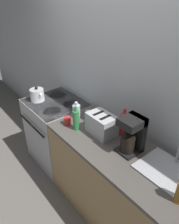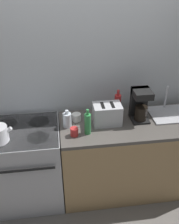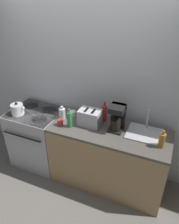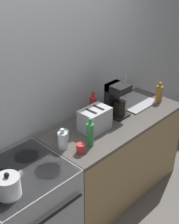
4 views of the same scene
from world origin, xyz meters
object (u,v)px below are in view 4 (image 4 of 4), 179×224
(cup_red, at_px, (81,148))
(bottle_red, at_px, (93,107))
(bottle_amber, at_px, (159,93))
(kettle, at_px, (9,186))
(coffee_maker, at_px, (116,99))
(bottle_clear, at_px, (63,140))
(bottle_green, at_px, (90,134))
(cup_white, at_px, (64,135))
(stove, at_px, (25,215))
(toaster, at_px, (95,120))

(cup_red, bearing_deg, bottle_red, 33.39)
(bottle_amber, relative_size, bottle_red, 0.77)
(kettle, height_order, coffee_maker, coffee_maker)
(kettle, bearing_deg, bottle_red, 15.04)
(bottle_clear, distance_m, bottle_red, 0.58)
(bottle_amber, xyz_separation_m, cup_red, (-1.29, -0.07, -0.05))
(bottle_green, bearing_deg, bottle_amber, 2.40)
(kettle, distance_m, cup_white, 0.79)
(cup_white, bearing_deg, cup_red, -99.51)
(kettle, relative_size, bottle_amber, 0.97)
(kettle, relative_size, bottle_clear, 1.15)
(kettle, relative_size, bottle_red, 0.74)
(bottle_clear, relative_size, cup_red, 2.22)
(stove, xyz_separation_m, kettle, (-0.18, -0.15, 0.53))
(stove, bearing_deg, bottle_clear, 1.13)
(stove, bearing_deg, cup_white, 11.32)
(coffee_maker, bearing_deg, toaster, -173.32)
(toaster, xyz_separation_m, bottle_amber, (0.94, -0.10, -0.01))
(bottle_red, bearing_deg, bottle_amber, -18.22)
(toaster, bearing_deg, cup_white, 163.09)
(bottle_clear, xyz_separation_m, cup_red, (0.06, -0.16, -0.04))
(bottle_green, height_order, bottle_red, bottle_red)
(bottle_red, height_order, cup_red, bottle_red)
(toaster, bearing_deg, kettle, -171.13)
(cup_red, bearing_deg, toaster, 25.79)
(coffee_maker, bearing_deg, stove, -177.20)
(stove, bearing_deg, bottle_amber, -2.68)
(stove, bearing_deg, toaster, 1.20)
(kettle, bearing_deg, bottle_amber, 1.77)
(toaster, distance_m, bottle_red, 0.21)
(bottle_clear, height_order, bottle_red, bottle_red)
(stove, bearing_deg, coffee_maker, 2.80)
(coffee_maker, height_order, bottle_clear, coffee_maker)
(stove, xyz_separation_m, coffee_maker, (1.23, 0.06, 0.63))
(bottle_green, xyz_separation_m, cup_white, (-0.09, 0.25, -0.07))
(toaster, xyz_separation_m, coffee_maker, (0.36, 0.04, 0.07))
(stove, height_order, bottle_amber, bottle_amber)
(kettle, distance_m, bottle_green, 0.83)
(toaster, height_order, bottle_green, bottle_green)
(kettle, xyz_separation_m, bottle_green, (0.83, 0.01, 0.03))
(cup_white, distance_m, cup_red, 0.27)
(kettle, distance_m, coffee_maker, 1.43)
(bottle_green, distance_m, cup_red, 0.15)
(kettle, xyz_separation_m, toaster, (1.05, 0.16, 0.03))
(kettle, xyz_separation_m, bottle_amber, (1.99, 0.06, 0.01))
(stove, xyz_separation_m, bottle_clear, (0.46, 0.01, 0.53))
(kettle, bearing_deg, toaster, 8.87)
(bottle_green, relative_size, bottle_red, 0.91)
(bottle_amber, xyz_separation_m, cup_white, (-1.25, 0.20, -0.06))
(coffee_maker, xyz_separation_m, cup_white, (-0.67, 0.05, -0.14))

